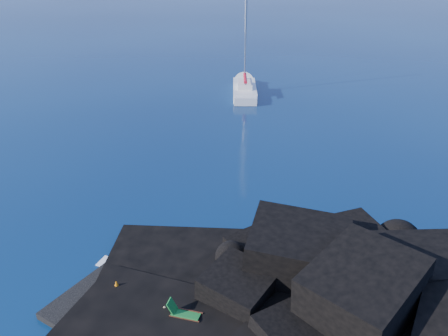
% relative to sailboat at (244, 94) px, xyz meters
% --- Properties ---
extents(ground, '(400.00, 400.00, 0.00)m').
position_rel_sailboat_xyz_m(ground, '(6.15, -36.93, 0.00)').
color(ground, '#04163B').
rests_on(ground, ground).
extents(beach, '(9.08, 6.86, 0.70)m').
position_rel_sailboat_xyz_m(beach, '(10.65, -36.43, 0.00)').
color(beach, black).
rests_on(beach, ground).
extents(surf_foam, '(10.00, 8.00, 0.06)m').
position_rel_sailboat_xyz_m(surf_foam, '(11.15, -31.93, 0.00)').
color(surf_foam, white).
rests_on(surf_foam, ground).
extents(sailboat, '(8.10, 13.34, 14.03)m').
position_rel_sailboat_xyz_m(sailboat, '(0.00, 0.00, 0.00)').
color(sailboat, white).
rests_on(sailboat, ground).
extents(deck_chair, '(1.57, 0.90, 1.01)m').
position_rel_sailboat_xyz_m(deck_chair, '(12.61, -36.29, 0.86)').
color(deck_chair, '#1A752C').
rests_on(deck_chair, beach).
extents(towel, '(1.77, 0.90, 0.05)m').
position_rel_sailboat_xyz_m(towel, '(10.97, -36.27, 0.37)').
color(towel, white).
rests_on(towel, beach).
extents(sunbather, '(1.67, 0.55, 0.26)m').
position_rel_sailboat_xyz_m(sunbather, '(10.97, -36.27, 0.53)').
color(sunbather, tan).
rests_on(sunbather, towel).
extents(marker_cone, '(0.42, 0.42, 0.58)m').
position_rel_sailboat_xyz_m(marker_cone, '(8.52, -36.05, 0.64)').
color(marker_cone, orange).
rests_on(marker_cone, beach).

